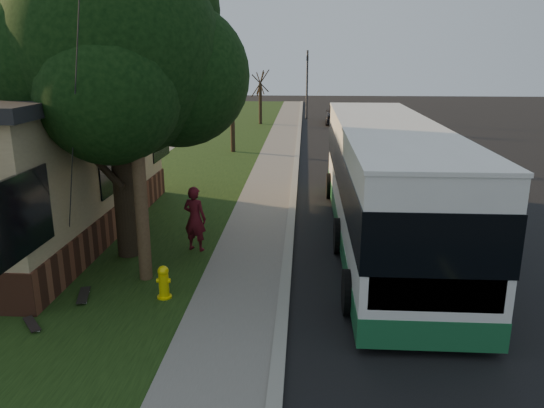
{
  "coord_description": "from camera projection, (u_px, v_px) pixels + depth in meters",
  "views": [
    {
      "loc": [
        0.39,
        -10.39,
        5.18
      ],
      "look_at": [
        -0.41,
        2.58,
        1.5
      ],
      "focal_mm": 35.0,
      "sensor_mm": 36.0,
      "label": 1
    }
  ],
  "objects": [
    {
      "name": "skateboard_main",
      "position": [
        84.0,
        295.0,
        11.51
      ],
      "size": [
        0.43,
        0.86,
        0.08
      ],
      "color": "black",
      "rests_on": "grass_verge"
    },
    {
      "name": "skateboard_spare",
      "position": [
        32.0,
        324.0,
        10.3
      ],
      "size": [
        0.6,
        0.66,
        0.07
      ],
      "color": "black",
      "rests_on": "grass_verge"
    },
    {
      "name": "road",
      "position": [
        396.0,
        191.0,
        20.77
      ],
      "size": [
        8.0,
        80.0,
        0.01
      ],
      "primitive_type": "cube",
      "color": "black",
      "rests_on": "ground"
    },
    {
      "name": "curb",
      "position": [
        294.0,
        188.0,
        20.99
      ],
      "size": [
        0.25,
        80.0,
        0.12
      ],
      "primitive_type": "cube",
      "color": "gray",
      "rests_on": "ground"
    },
    {
      "name": "skateboarder",
      "position": [
        195.0,
        219.0,
        14.13
      ],
      "size": [
        0.74,
        0.6,
        1.77
      ],
      "primitive_type": "imported",
      "rotation": [
        0.0,
        0.0,
        2.83
      ],
      "color": "#4F0F18",
      "rests_on": "grass_verge"
    },
    {
      "name": "grass_verge",
      "position": [
        182.0,
        187.0,
        21.27
      ],
      "size": [
        5.0,
        80.0,
        0.07
      ],
      "primitive_type": "cube",
      "color": "black",
      "rests_on": "ground"
    },
    {
      "name": "transit_bus",
      "position": [
        386.0,
        180.0,
        14.78
      ],
      "size": [
        2.89,
        12.51,
        3.38
      ],
      "color": "silver",
      "rests_on": "ground"
    },
    {
      "name": "sidewalk",
      "position": [
        269.0,
        188.0,
        21.06
      ],
      "size": [
        2.0,
        80.0,
        0.08
      ],
      "primitive_type": "cube",
      "color": "slate",
      "rests_on": "ground"
    },
    {
      "name": "bare_tree_far",
      "position": [
        260.0,
        98.0,
        39.85
      ],
      "size": [
        1.38,
        1.21,
        4.03
      ],
      "color": "black",
      "rests_on": "grass_verge"
    },
    {
      "name": "fire_hydrant",
      "position": [
        164.0,
        282.0,
        11.44
      ],
      "size": [
        0.32,
        0.32,
        0.74
      ],
      "color": "yellow",
      "rests_on": "grass_verge"
    },
    {
      "name": "bare_tree_near",
      "position": [
        232.0,
        113.0,
        28.32
      ],
      "size": [
        1.38,
        1.21,
        4.31
      ],
      "color": "black",
      "rests_on": "grass_verge"
    },
    {
      "name": "traffic_signal",
      "position": [
        307.0,
        80.0,
        43.17
      ],
      "size": [
        0.18,
        0.22,
        5.5
      ],
      "color": "#2D2D30",
      "rests_on": "ground"
    },
    {
      "name": "utility_pole",
      "position": [
        132.0,
        81.0,
        11.3
      ],
      "size": [
        2.86,
        3.21,
        9.07
      ],
      "color": "#473321",
      "rests_on": "ground"
    },
    {
      "name": "leafy_tree",
      "position": [
        117.0,
        55.0,
        12.79
      ],
      "size": [
        6.3,
        6.0,
        7.8
      ],
      "color": "black",
      "rests_on": "grass_verge"
    },
    {
      "name": "ground",
      "position": [
        284.0,
        304.0,
        11.41
      ],
      "size": [
        120.0,
        120.0,
        0.0
      ],
      "primitive_type": "plane",
      "color": "black",
      "rests_on": "ground"
    },
    {
      "name": "dumpster",
      "position": [
        42.0,
        188.0,
        18.35
      ],
      "size": [
        1.79,
        1.58,
        1.34
      ],
      "color": "#133220",
      "rests_on": "building_lot"
    },
    {
      "name": "distant_car",
      "position": [
        338.0,
        113.0,
        41.04
      ],
      "size": [
        2.17,
        4.75,
        1.58
      ],
      "primitive_type": "imported",
      "rotation": [
        0.0,
        0.0,
        -0.07
      ],
      "color": "black",
      "rests_on": "ground"
    }
  ]
}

